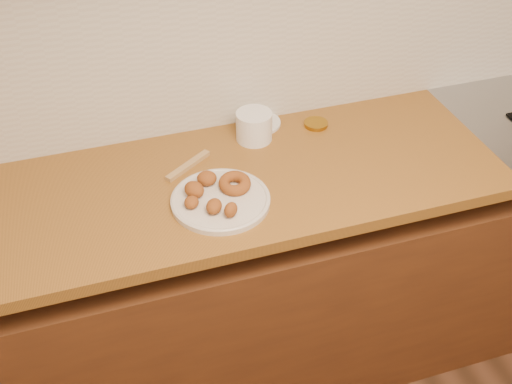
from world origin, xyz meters
TOP-DOWN VIEW (x-y plane):
  - base_cabinet at (0.00, 1.69)m, footprint 3.60×0.60m
  - butcher_block at (-0.65, 1.69)m, footprint 2.30×0.62m
  - backsplash at (0.00, 1.99)m, footprint 3.60×0.02m
  - donut_plate at (-0.39, 1.59)m, footprint 0.29×0.29m
  - ring_donut at (-0.34, 1.62)m, footprint 0.10×0.10m
  - fried_dough_chunks at (-0.43, 1.59)m, footprint 0.15×0.22m
  - plastic_tub at (-0.20, 1.87)m, footprint 0.12×0.12m
  - tub_lid at (-0.16, 1.95)m, footprint 0.18×0.18m
  - brass_jar_lid at (0.02, 1.88)m, footprint 0.09×0.09m
  - wooden_utensil at (-0.44, 1.78)m, footprint 0.16×0.12m

SIDE VIEW (x-z plane):
  - base_cabinet at x=0.00m, z-range 0.00..0.77m
  - butcher_block at x=-0.65m, z-range 0.86..0.90m
  - tub_lid at x=-0.16m, z-range 0.90..0.91m
  - brass_jar_lid at x=0.02m, z-range 0.90..0.91m
  - wooden_utensil at x=-0.44m, z-range 0.90..0.91m
  - donut_plate at x=-0.39m, z-range 0.90..0.92m
  - ring_donut at x=-0.34m, z-range 0.91..0.95m
  - fried_dough_chunks at x=-0.43m, z-range 0.91..0.96m
  - plastic_tub at x=-0.20m, z-range 0.90..1.00m
  - backsplash at x=0.00m, z-range 0.90..1.50m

